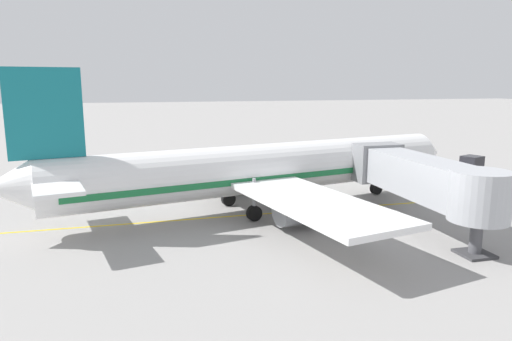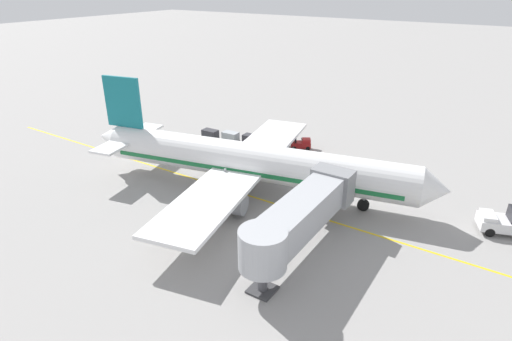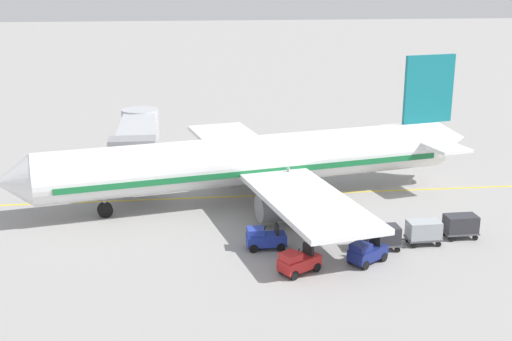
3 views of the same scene
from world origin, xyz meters
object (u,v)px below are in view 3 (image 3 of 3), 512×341
Objects in this scene: ground_crew_wing_walker at (305,218)px; baggage_cart_front at (382,236)px; baggage_tug_lead at (367,252)px; baggage_tug_trailing at (265,238)px; baggage_cart_second_in_train at (424,230)px; baggage_tug_spare at (298,262)px; baggage_cart_third_in_train at (461,224)px; jet_bridge at (137,139)px; parked_airliner at (256,161)px.

baggage_cart_front is at bearing -130.19° from ground_crew_wing_walker.
baggage_tug_lead is 6.52m from baggage_tug_trailing.
baggage_cart_front and baggage_cart_second_in_train have the same top height.
ground_crew_wing_walker is (3.07, 7.21, 0.00)m from baggage_cart_second_in_train.
ground_crew_wing_walker is at bearing 49.81° from baggage_cart_front.
baggage_tug_trailing is 10.30m from baggage_cart_second_in_train.
baggage_tug_spare is 9.41m from baggage_cart_second_in_train.
baggage_tug_lead is 0.94× the size of baggage_cart_third_in_train.
jet_bridge is 5.62× the size of baggage_tug_trailing.
ground_crew_wing_walker is (3.64, 4.30, 0.00)m from baggage_cart_front.
parked_airliner is 13.42m from baggage_tug_spare.
parked_airliner is at bearing -126.60° from jet_bridge.
jet_bridge is at bearing 53.40° from parked_airliner.
baggage_tug_lead is at bearing -153.31° from ground_crew_wing_walker.
baggage_cart_second_in_train is at bearing -92.59° from baggage_tug_trailing.
baggage_tug_lead is 4.45m from baggage_tug_spare.
baggage_tug_spare reaches higher than baggage_cart_third_in_train.
jet_bridge reaches higher than baggage_tug_spare.
baggage_tug_spare is 1.63× the size of ground_crew_wing_walker.
baggage_tug_trailing is (2.90, 5.85, 0.00)m from baggage_tug_lead.
parked_airliner is 12.71× the size of baggage_cart_front.
baggage_tug_spare is 6.60m from ground_crew_wing_walker.
baggage_cart_second_in_train is at bearing -131.33° from jet_bridge.
baggage_cart_second_in_train is 2.91m from baggage_cart_third_in_train.
baggage_tug_spare is 12.31m from baggage_cart_third_in_train.
parked_airliner is 13.58× the size of baggage_tug_lead.
baggage_tug_lead is 6.17m from ground_crew_wing_walker.
parked_airliner reaches higher than jet_bridge.
baggage_tug_trailing is at bearing 63.61° from baggage_tug_lead.
baggage_tug_lead and baggage_tug_trailing have the same top height.
ground_crew_wing_walker is at bearing -49.71° from baggage_tug_trailing.
parked_airliner is 11.59m from jet_bridge.
jet_bridge is 25.47m from baggage_cart_second_in_train.
jet_bridge is 4.84× the size of baggage_cart_second_in_train.
baggage_tug_spare is 0.95× the size of baggage_cart_second_in_train.
baggage_cart_second_in_train is at bearing -113.10° from ground_crew_wing_walker.
baggage_tug_trailing reaches higher than baggage_cart_third_in_train.
jet_bridge is 5.17× the size of baggage_tug_lead.
parked_airliner is 13.59m from baggage_tug_lead.
jet_bridge is at bearing 28.28° from baggage_tug_trailing.
baggage_tug_spare is 0.95× the size of baggage_cart_front.
ground_crew_wing_walker reaches higher than baggage_cart_front.
baggage_cart_third_in_train is (1.31, -5.72, 0.00)m from baggage_cart_front.
parked_airliner reaches higher than baggage_tug_trailing.
jet_bridge is at bearing 37.29° from baggage_tug_lead.
parked_airliner reaches higher than ground_crew_wing_walker.
baggage_cart_front is 2.96m from baggage_cart_second_in_train.
baggage_tug_lead is 7.92m from baggage_cart_third_in_train.
parked_airliner is at bearing 54.11° from baggage_cart_third_in_train.
ground_crew_wing_walker reaches higher than baggage_tug_lead.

